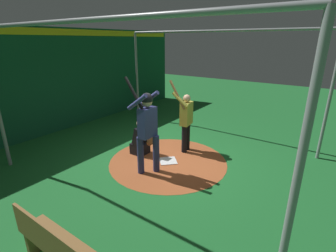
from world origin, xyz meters
TOP-DOWN VIEW (x-y plane):
  - ground_plane at (0.00, 0.00)m, footprint 27.78×27.78m
  - dirt_circle at (0.00, 0.00)m, footprint 2.96×2.96m
  - home_plate at (0.00, 0.00)m, footprint 0.59×0.59m
  - batter at (-0.08, -0.69)m, footprint 0.68×0.49m
  - catcher at (-0.85, -0.04)m, footprint 0.58×0.40m
  - visitor at (0.02, 0.80)m, footprint 0.54×0.54m
  - back_wall at (-4.41, 0.00)m, footprint 0.22×11.78m
  - cage_frame at (0.00, 0.00)m, footprint 6.26×4.86m

SIDE VIEW (x-z plane):
  - ground_plane at x=0.00m, z-range 0.00..0.00m
  - dirt_circle at x=0.00m, z-range 0.00..0.01m
  - home_plate at x=0.00m, z-range 0.01..0.02m
  - catcher at x=-0.85m, z-range -0.10..0.88m
  - visitor at x=0.02m, z-range -0.07..1.90m
  - batter at x=-0.08m, z-range 0.05..2.25m
  - back_wall at x=-4.41m, z-range 0.01..3.32m
  - cage_frame at x=0.00m, z-range 0.66..3.86m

